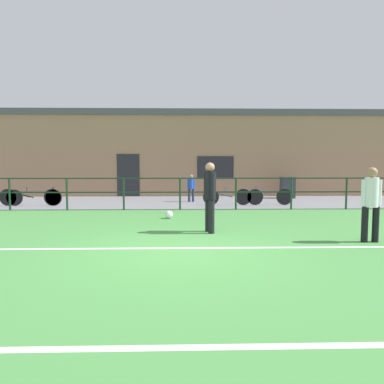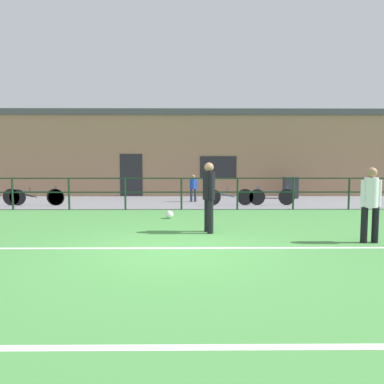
{
  "view_description": "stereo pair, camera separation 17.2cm",
  "coord_description": "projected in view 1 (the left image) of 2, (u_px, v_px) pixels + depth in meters",
  "views": [
    {
      "loc": [
        0.1,
        -6.69,
        1.69
      ],
      "look_at": [
        0.35,
        3.19,
        0.87
      ],
      "focal_mm": 33.48,
      "sensor_mm": 36.0,
      "label": 1
    },
    {
      "loc": [
        0.27,
        -6.69,
        1.69
      ],
      "look_at": [
        0.35,
        3.19,
        0.87
      ],
      "focal_mm": 33.48,
      "sensor_mm": 36.0,
      "label": 2
    }
  ],
  "objects": [
    {
      "name": "field_line_touchline",
      "position": [
        178.0,
        248.0,
        7.05
      ],
      "size": [
        36.0,
        0.11,
        0.0
      ],
      "primitive_type": "cube",
      "color": "white",
      "rests_on": "ground"
    },
    {
      "name": "bicycle_parked_4",
      "position": [
        233.0,
        197.0,
        14.0
      ],
      "size": [
        2.36,
        0.04,
        0.73
      ],
      "color": "black",
      "rests_on": "pavement_strip"
    },
    {
      "name": "player_striker",
      "position": [
        371.0,
        200.0,
        7.53
      ],
      "size": [
        0.44,
        0.28,
        1.59
      ],
      "rotation": [
        0.0,
        0.0,
        0.01
      ],
      "color": "black",
      "rests_on": "ground"
    },
    {
      "name": "bicycle_parked_1",
      "position": [
        264.0,
        196.0,
        14.03
      ],
      "size": [
        2.27,
        0.04,
        0.74
      ],
      "color": "black",
      "rests_on": "pavement_strip"
    },
    {
      "name": "bicycle_parked_0",
      "position": [
        30.0,
        197.0,
        13.8
      ],
      "size": [
        2.35,
        0.04,
        0.75
      ],
      "color": "black",
      "rests_on": "pavement_strip"
    },
    {
      "name": "soccer_ball_match",
      "position": [
        169.0,
        215.0,
        10.8
      ],
      "size": [
        0.23,
        0.23,
        0.23
      ],
      "primitive_type": "sphere",
      "color": "white",
      "rests_on": "ground"
    },
    {
      "name": "field_line_hash",
      "position": [
        172.0,
        348.0,
        3.26
      ],
      "size": [
        36.0,
        0.11,
        0.0
      ],
      "primitive_type": "cube",
      "color": "white",
      "rests_on": "ground"
    },
    {
      "name": "bicycle_parked_3",
      "position": [
        34.0,
        197.0,
        13.8
      ],
      "size": [
        2.13,
        0.04,
        0.73
      ],
      "color": "black",
      "rests_on": "pavement_strip"
    },
    {
      "name": "ground",
      "position": [
        178.0,
        252.0,
        6.8
      ],
      "size": [
        60.0,
        44.0,
        0.04
      ],
      "primitive_type": "cube",
      "color": "#478C42"
    },
    {
      "name": "clubhouse_facade",
      "position": [
        181.0,
        153.0,
        18.78
      ],
      "size": [
        28.0,
        2.56,
        4.31
      ],
      "color": "#A37A5B",
      "rests_on": "ground"
    },
    {
      "name": "trash_bin_0",
      "position": [
        288.0,
        187.0,
        16.76
      ],
      "size": [
        0.65,
        0.55,
        0.99
      ],
      "color": "#33383D",
      "rests_on": "pavement_strip"
    },
    {
      "name": "perimeter_fence",
      "position": [
        180.0,
        189.0,
        12.72
      ],
      "size": [
        36.07,
        0.07,
        1.15
      ],
      "color": "#193823",
      "rests_on": "ground"
    },
    {
      "name": "player_goalkeeper",
      "position": [
        210.0,
        193.0,
        8.58
      ],
      "size": [
        0.3,
        0.45,
        1.69
      ],
      "rotation": [
        0.0,
        0.0,
        1.82
      ],
      "color": "black",
      "rests_on": "ground"
    },
    {
      "name": "pavement_strip",
      "position": [
        181.0,
        202.0,
        15.27
      ],
      "size": [
        48.0,
        5.0,
        0.02
      ],
      "primitive_type": "cube",
      "color": "slate",
      "rests_on": "ground"
    },
    {
      "name": "spectator_child",
      "position": [
        191.0,
        186.0,
        15.16
      ],
      "size": [
        0.31,
        0.2,
        1.15
      ],
      "rotation": [
        0.0,
        0.0,
        3.27
      ],
      "color": "#232D4C",
      "rests_on": "pavement_strip"
    }
  ]
}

